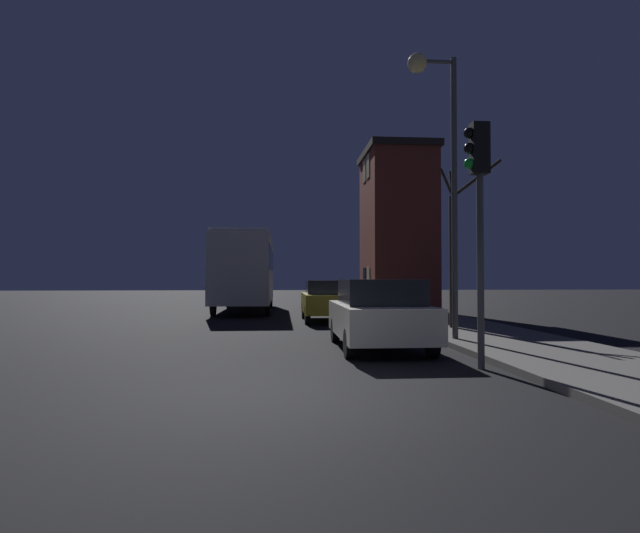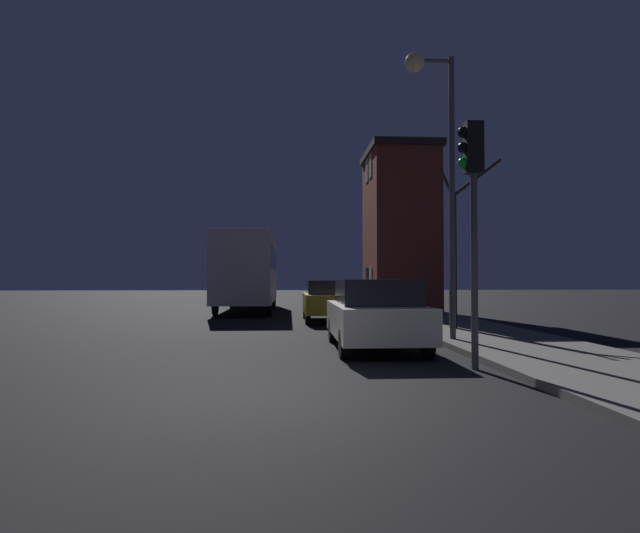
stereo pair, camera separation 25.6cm
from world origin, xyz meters
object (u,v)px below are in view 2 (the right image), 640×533
bus (249,267)px  car_mid_lane (329,300)px  streetlamp (435,135)px  traffic_light (472,191)px  car_near_lane (375,313)px  bare_tree (454,250)px

bus → car_mid_lane: bus is taller
streetlamp → bus: (-5.48, 12.54, -2.91)m
traffic_light → car_mid_lane: 10.21m
car_near_lane → bare_tree: bearing=49.0°
traffic_light → bus: traffic_light is taller
bare_tree → bus: (-6.80, 9.93, -0.27)m
bare_tree → car_near_lane: bare_tree is taller
traffic_light → car_mid_lane: size_ratio=1.11×
bus → car_near_lane: bearing=-73.8°
bare_tree → bus: bare_tree is taller
bare_tree → bus: bearing=124.4°
car_near_lane → streetlamp: bearing=25.4°
car_near_lane → car_mid_lane: bearing=93.5°
car_near_lane → car_mid_lane: car_near_lane is taller
traffic_light → car_mid_lane: traffic_light is taller
streetlamp → car_mid_lane: bearing=107.5°
bus → car_mid_lane: (3.42, -6.02, -1.33)m
car_mid_lane → bus: bearing=119.6°
streetlamp → bare_tree: size_ratio=1.39×
traffic_light → bus: (-5.14, 15.82, -0.96)m
bare_tree → car_near_lane: size_ratio=1.25×
traffic_light → bare_tree: (1.66, 5.89, -0.69)m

